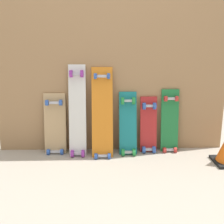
% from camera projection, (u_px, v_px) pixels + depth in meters
% --- Properties ---
extents(ground_plane, '(12.00, 12.00, 0.00)m').
position_uv_depth(ground_plane, '(112.00, 151.00, 2.88)').
color(ground_plane, '#A89E8E').
extents(plywood_wall_panel, '(2.27, 0.04, 1.85)m').
position_uv_depth(plywood_wall_panel, '(112.00, 58.00, 2.71)').
color(plywood_wall_panel, '#99724C').
rests_on(plywood_wall_panel, ground).
extents(skateboard_natural, '(0.21, 0.16, 0.66)m').
position_uv_depth(skateboard_natural, '(55.00, 127.00, 2.78)').
color(skateboard_natural, tan).
rests_on(skateboard_natural, ground).
extents(skateboard_white, '(0.16, 0.23, 0.93)m').
position_uv_depth(skateboard_white, '(77.00, 114.00, 2.72)').
color(skateboard_white, silver).
rests_on(skateboard_white, ground).
extents(skateboard_orange, '(0.20, 0.28, 0.91)m').
position_uv_depth(skateboard_orange, '(102.00, 116.00, 2.71)').
color(skateboard_orange, orange).
rests_on(skateboard_orange, ground).
extents(skateboard_teal, '(0.17, 0.22, 0.66)m').
position_uv_depth(skateboard_teal, '(128.00, 126.00, 2.77)').
color(skateboard_teal, '#197A7F').
rests_on(skateboard_teal, ground).
extents(skateboard_red, '(0.16, 0.16, 0.61)m').
position_uv_depth(skateboard_red, '(149.00, 128.00, 2.82)').
color(skateboard_red, '#B22626').
rests_on(skateboard_red, ground).
extents(skateboard_green, '(0.17, 0.15, 0.69)m').
position_uv_depth(skateboard_green, '(170.00, 124.00, 2.82)').
color(skateboard_green, '#1E7238').
rests_on(skateboard_green, ground).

